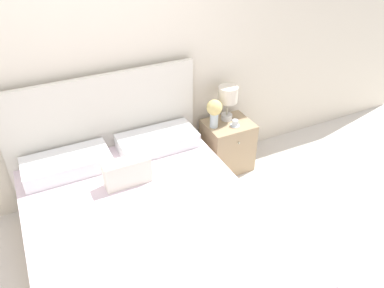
% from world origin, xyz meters
% --- Properties ---
extents(ground_plane, '(12.00, 12.00, 0.00)m').
position_xyz_m(ground_plane, '(0.00, 0.00, 0.00)').
color(ground_plane, silver).
extents(wall_back, '(8.00, 0.06, 2.60)m').
position_xyz_m(wall_back, '(0.00, 0.07, 1.30)').
color(wall_back, silver).
rests_on(wall_back, ground_plane).
extents(bed, '(1.78, 2.18, 1.24)m').
position_xyz_m(bed, '(0.00, -1.00, 0.29)').
color(bed, tan).
rests_on(bed, ground_plane).
extents(nightstand, '(0.48, 0.42, 0.55)m').
position_xyz_m(nightstand, '(1.22, -0.22, 0.28)').
color(nightstand, tan).
rests_on(nightstand, ground_plane).
extents(table_lamp, '(0.20, 0.20, 0.37)m').
position_xyz_m(table_lamp, '(1.24, -0.14, 0.81)').
color(table_lamp, white).
rests_on(table_lamp, nightstand).
extents(flower_vase, '(0.16, 0.16, 0.30)m').
position_xyz_m(flower_vase, '(1.05, -0.21, 0.74)').
color(flower_vase, silver).
rests_on(flower_vase, nightstand).
extents(teacup, '(0.10, 0.10, 0.07)m').
position_xyz_m(teacup, '(1.25, -0.29, 0.58)').
color(teacup, white).
rests_on(teacup, nightstand).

